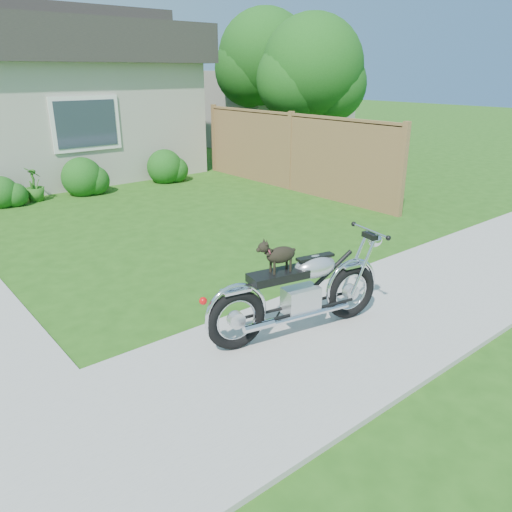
% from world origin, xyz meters
% --- Properties ---
extents(ground, '(80.00, 80.00, 0.00)m').
position_xyz_m(ground, '(0.00, 0.00, 0.00)').
color(ground, '#235114').
rests_on(ground, ground).
extents(sidewalk, '(24.00, 2.20, 0.04)m').
position_xyz_m(sidewalk, '(0.00, 0.00, 0.02)').
color(sidewalk, '#9E9B93').
rests_on(sidewalk, ground).
extents(fence, '(0.12, 6.62, 1.90)m').
position_xyz_m(fence, '(6.30, 5.75, 0.94)').
color(fence, '#A18348').
rests_on(fence, ground).
extents(tree_near, '(2.85, 2.82, 4.33)m').
position_xyz_m(tree_near, '(8.48, 7.04, 2.77)').
color(tree_near, '#3D2B1C').
rests_on(tree_near, ground).
extents(tree_far, '(3.12, 3.12, 4.79)m').
position_xyz_m(tree_far, '(9.44, 10.19, 3.07)').
color(tree_far, '#3D2B1C').
rests_on(tree_far, ground).
extents(potted_plant_right, '(0.50, 0.50, 0.78)m').
position_xyz_m(potted_plant_right, '(0.97, 8.55, 0.39)').
color(potted_plant_right, '#29661C').
rests_on(potted_plant_right, ground).
extents(motorcycle_with_dog, '(2.20, 0.76, 1.14)m').
position_xyz_m(motorcycle_with_dog, '(1.32, 0.27, 0.54)').
color(motorcycle_with_dog, black).
rests_on(motorcycle_with_dog, sidewalk).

